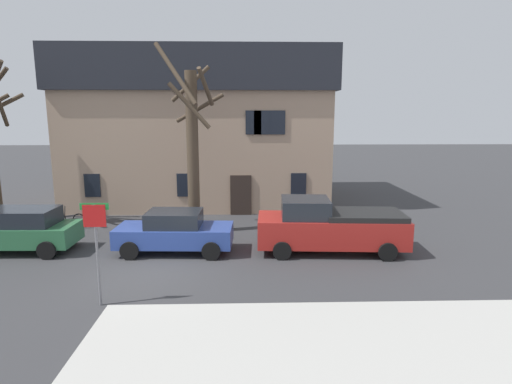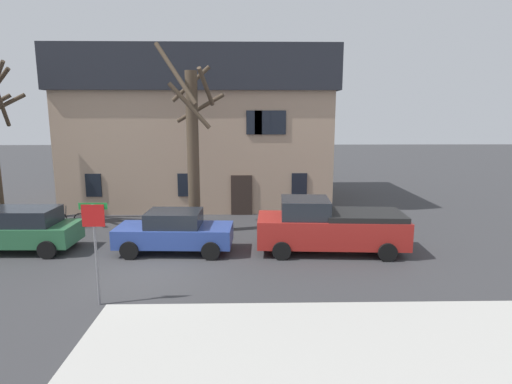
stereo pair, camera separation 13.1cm
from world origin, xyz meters
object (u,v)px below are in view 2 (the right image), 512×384
at_px(pickup_truck_red, 330,226).
at_px(street_sign_pole, 95,235).
at_px(building_main, 202,128).
at_px(tree_bare_far, 193,143).
at_px(car_blue_sedan, 175,232).
at_px(bicycle_leaning, 70,220).
at_px(car_green_wagon, 20,229).

relative_size(pickup_truck_red, street_sign_pole, 1.97).
relative_size(building_main, street_sign_pole, 5.18).
xyz_separation_m(tree_bare_far, car_blue_sedan, (-0.43, -2.70, -3.16)).
relative_size(car_blue_sedan, pickup_truck_red, 0.78).
distance_m(tree_bare_far, pickup_truck_red, 6.82).
bearing_deg(pickup_truck_red, bicycle_leaning, 161.93).
height_order(building_main, tree_bare_far, building_main).
distance_m(building_main, car_green_wagon, 12.30).
height_order(tree_bare_far, street_sign_pole, tree_bare_far).
relative_size(car_green_wagon, car_blue_sedan, 0.97).
bearing_deg(pickup_truck_red, car_green_wagon, 178.50).
relative_size(building_main, tree_bare_far, 1.85).
bearing_deg(car_blue_sedan, building_main, 89.74).
bearing_deg(street_sign_pole, car_blue_sedan, 73.49).
bearing_deg(tree_bare_far, bicycle_leaning, 170.75).
bearing_deg(car_green_wagon, street_sign_pole, -45.86).
relative_size(car_blue_sedan, bicycle_leaning, 2.59).
height_order(car_blue_sedan, pickup_truck_red, pickup_truck_red).
height_order(building_main, car_blue_sedan, building_main).
bearing_deg(car_green_wagon, building_main, 59.41).
distance_m(pickup_truck_red, street_sign_pole, 8.57).
bearing_deg(car_green_wagon, tree_bare_far, 20.98).
distance_m(car_blue_sedan, street_sign_pole, 4.85).
bearing_deg(street_sign_pole, car_green_wagon, 134.14).
relative_size(building_main, bicycle_leaning, 8.73).
bearing_deg(bicycle_leaning, car_blue_sedan, -33.71).
bearing_deg(pickup_truck_red, building_main, 119.32).
height_order(building_main, street_sign_pole, building_main).
distance_m(car_green_wagon, street_sign_pole, 6.72).
height_order(car_green_wagon, street_sign_pole, street_sign_pole).
xyz_separation_m(tree_bare_far, street_sign_pole, (-1.77, -7.20, -1.95)).
relative_size(car_blue_sedan, street_sign_pole, 1.54).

